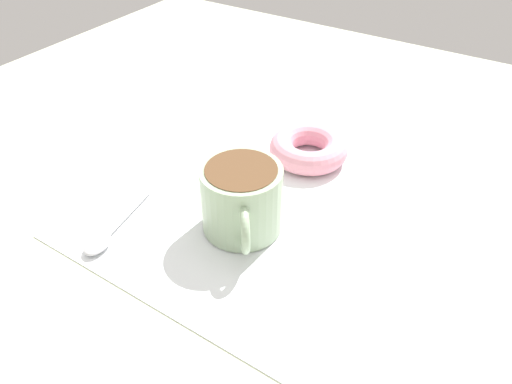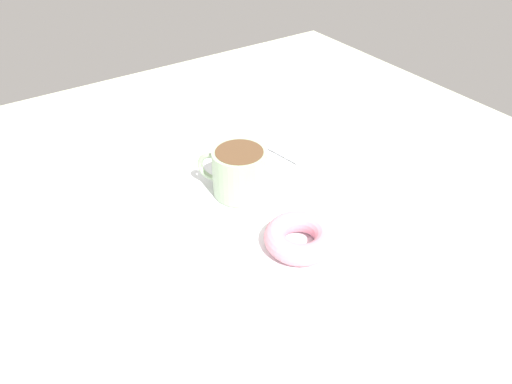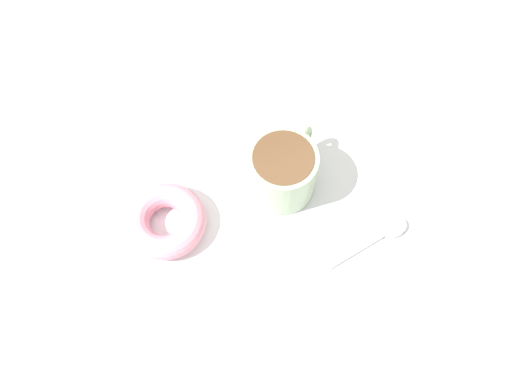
# 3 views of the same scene
# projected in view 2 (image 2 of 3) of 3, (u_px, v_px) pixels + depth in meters

# --- Properties ---
(ground_plane) EXTENTS (1.20, 1.20, 0.02)m
(ground_plane) POSITION_uv_depth(u_px,v_px,m) (261.00, 205.00, 0.82)
(ground_plane) COLOR beige
(napkin) EXTENTS (0.36, 0.36, 0.00)m
(napkin) POSITION_uv_depth(u_px,v_px,m) (256.00, 203.00, 0.81)
(napkin) COLOR white
(napkin) RESTS_ON ground_plane
(coffee_cup) EXTENTS (0.11, 0.09, 0.08)m
(coffee_cup) POSITION_uv_depth(u_px,v_px,m) (239.00, 171.00, 0.81)
(coffee_cup) COLOR #9EB793
(coffee_cup) RESTS_ON napkin
(donut) EXTENTS (0.10, 0.10, 0.03)m
(donut) POSITION_uv_depth(u_px,v_px,m) (300.00, 238.00, 0.72)
(donut) COLOR pink
(donut) RESTS_ON napkin
(spoon) EXTENTS (0.12, 0.04, 0.01)m
(spoon) POSITION_uv_depth(u_px,v_px,m) (263.00, 144.00, 0.95)
(spoon) COLOR silver
(spoon) RESTS_ON napkin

